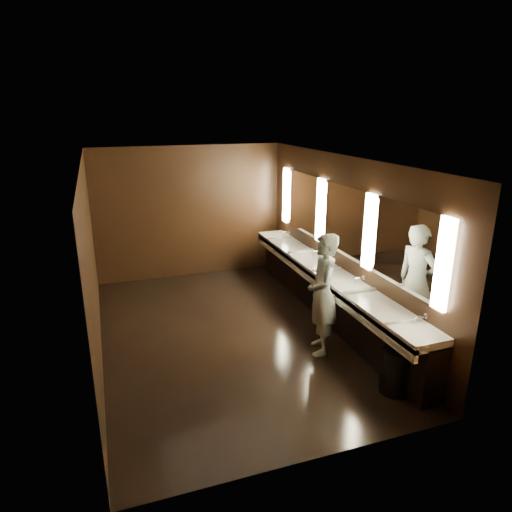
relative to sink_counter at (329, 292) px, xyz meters
The scene contains 10 objects.
floor 1.86m from the sink_counter, behind, with size 6.00×6.00×0.00m, color black.
ceiling 2.92m from the sink_counter, behind, with size 4.00×6.00×0.02m, color #2D2D2B.
wall_back 3.61m from the sink_counter, 120.87° to the left, with size 4.00×0.02×2.80m, color black.
wall_front 3.61m from the sink_counter, 120.87° to the right, with size 4.00×0.02×2.80m, color black.
wall_left 3.90m from the sink_counter, behind, with size 0.02×6.00×2.80m, color black.
wall_right 0.93m from the sink_counter, ahead, with size 0.02×6.00×2.80m, color black.
sink_counter is the anchor object (origin of this frame).
mirror_band 1.27m from the sink_counter, ahead, with size 0.06×5.03×1.15m.
person 1.25m from the sink_counter, 123.62° to the right, with size 0.67×0.44×1.84m, color #81B4C1.
trash_bin 2.27m from the sink_counter, 95.54° to the right, with size 0.39×0.39×0.60m, color black.
Camera 1 is at (-1.81, -6.48, 3.51)m, focal length 32.00 mm.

